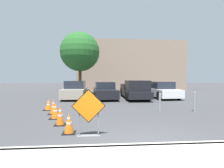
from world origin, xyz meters
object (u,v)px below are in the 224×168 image
Objects in this scene: traffic_cone_third at (55,111)px; parked_car_second at (105,91)px; traffic_cone_fifth at (49,105)px; bollard_nearest at (160,102)px; road_closed_sign at (89,110)px; traffic_cone_second at (60,115)px; bollard_second at (195,101)px; parked_car_third at (162,90)px; parked_car_nearest at (75,90)px; traffic_cone_fourth at (54,107)px; pickup_truck at (135,90)px; traffic_cone_nearest at (69,123)px.

parked_car_second reaches higher than traffic_cone_third.
traffic_cone_fifth is 0.61× the size of bollard_nearest.
bollard_nearest is at bearing 45.20° from road_closed_sign.
bollard_second is at bearing 18.05° from traffic_cone_second.
bollard_second is at bearing 81.50° from parked_car_third.
bollard_second is (5.53, 3.62, -0.25)m from road_closed_sign.
traffic_cone_third is 0.70× the size of bollard_nearest.
parked_car_nearest is 2.63m from parked_car_second.
traffic_cone_third is 2.33m from traffic_cone_fifth.
pickup_truck is (5.46, 5.97, 0.37)m from traffic_cone_fourth.
parked_car_second is 4.72× the size of bollard_nearest.
road_closed_sign is at bearing 70.27° from pickup_truck.
parked_car_second is 7.83m from bollard_second.
road_closed_sign is 10.16m from pickup_truck.
road_closed_sign is at bearing 55.20° from parked_car_third.
traffic_cone_third is at bearing -71.70° from traffic_cone_fourth.
traffic_cone_third reaches higher than traffic_cone_nearest.
traffic_cone_second is at bearing -161.95° from bollard_second.
parked_car_third is (6.11, 9.97, -0.14)m from road_closed_sign.
traffic_cone_nearest is 0.14× the size of parked_car_second.
traffic_cone_fourth is 7.49m from bollard_second.
parked_car_nearest is at bearing 96.08° from traffic_cone_nearest.
parked_car_nearest reaches higher than traffic_cone_second.
traffic_cone_nearest is 0.16× the size of parked_car_third.
parked_car_second reaches higher than traffic_cone_fourth.
traffic_cone_third is 10.72m from parked_car_third.
bollard_second is (7.25, -6.61, -0.14)m from parked_car_nearest.
parked_car_second is at bearing 76.32° from traffic_cone_second.
traffic_cone_fourth is (-0.33, 1.01, 0.02)m from traffic_cone_third.
road_closed_sign reaches higher than bollard_nearest.
bollard_second is (7.49, 0.05, 0.20)m from traffic_cone_fourth.
traffic_cone_third is at bearing 54.11° from pickup_truck.
traffic_cone_nearest is 0.68× the size of bollard_nearest.
parked_car_third is at bearing 58.50° from road_closed_sign.
traffic_cone_nearest is 9.92m from parked_car_nearest.
parked_car_third is at bearing 43.77° from traffic_cone_third.
parked_car_second is at bearing 65.87° from traffic_cone_fourth.
pickup_truck reaches higher than parked_car_second.
traffic_cone_fourth is at bearing 88.66° from parked_car_nearest.
bollard_nearest is at bearing 109.86° from parked_car_second.
traffic_cone_second is 3.55m from traffic_cone_fifth.
traffic_cone_fifth is (-1.34, 3.28, -0.08)m from traffic_cone_second.
traffic_cone_fifth is at bearing 169.84° from bollard_nearest.
pickup_truck reaches higher than traffic_cone_fifth.
bollard_nearest is (4.77, 2.19, 0.16)m from traffic_cone_second.
traffic_cone_third is at bearing 122.42° from road_closed_sign.
bollard_second reaches higher than bollard_nearest.
parked_car_second is 4.40× the size of bollard_second.
bollard_second is (8.05, -1.10, 0.27)m from traffic_cone_fifth.
traffic_cone_fourth is at bearing 35.12° from parked_car_third.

